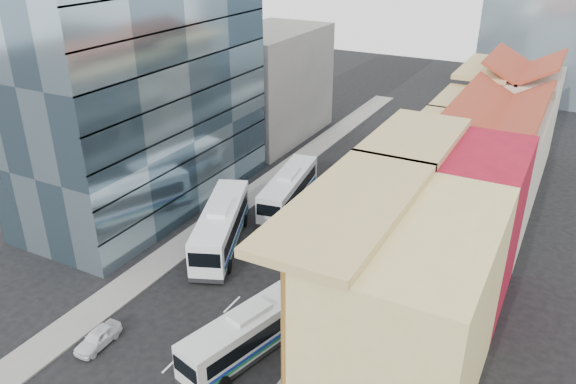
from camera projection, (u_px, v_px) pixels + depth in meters
The scene contains 14 objects.
ground at pixel (163, 372), 35.83m from camera, with size 200.00×200.00×0.00m, color black.
sidewalk_right at pixel (399, 246), 49.71m from camera, with size 3.00×90.00×0.15m, color slate.
sidewalk_left at pixel (237, 206), 56.93m from camera, with size 3.00×90.00×0.15m, color slate.
shophouse_tan at pixel (408, 318), 31.28m from camera, with size 8.00×14.00×12.00m, color #DAC97D.
shophouse_red at pixel (457, 226), 40.84m from camera, with size 8.00×10.00×12.00m, color maroon.
shophouse_cream_near at pixel (481, 189), 48.84m from camera, with size 8.00×9.00×10.00m, color beige.
shophouse_cream_mid at pixel (499, 156), 56.01m from camera, with size 8.00×9.00×10.00m, color beige.
shophouse_cream_far at pixel (515, 121), 64.16m from camera, with size 8.00×12.00×11.00m, color beige.
office_tower at pixel (136, 55), 51.73m from camera, with size 12.00×26.00×30.00m, color #445B6B.
office_block_far at pixel (270, 85), 73.07m from camera, with size 10.00×18.00×14.00m, color gray.
bus_left_near at pixel (221, 226), 49.11m from camera, with size 2.95×12.58×4.04m, color white, non-canonical shape.
bus_left_far at pixel (289, 189), 56.34m from camera, with size 2.71×11.55×3.70m, color silver, non-canonical shape.
bus_right at pixel (250, 331), 36.84m from camera, with size 2.51×10.72×3.44m, color silver, non-canonical shape.
sedan_left at pixel (98, 338), 37.88m from camera, with size 1.45×3.60×1.22m, color white.
Camera 1 is at (19.94, -20.41, 25.81)m, focal length 35.00 mm.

